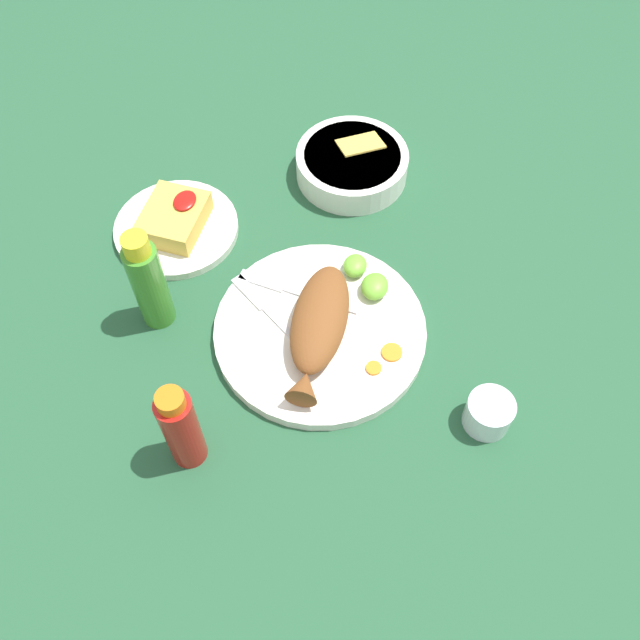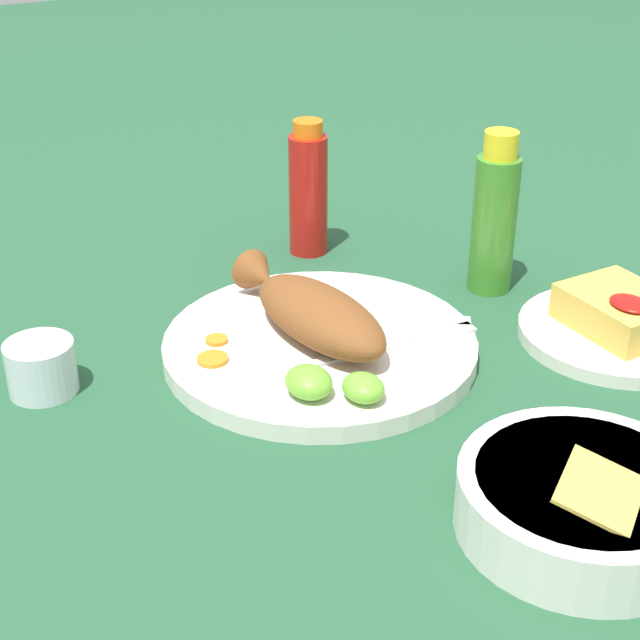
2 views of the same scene
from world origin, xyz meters
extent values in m
plane|color=#235133|center=(0.00, 0.00, 0.00)|extent=(4.00, 4.00, 0.00)
cylinder|color=white|center=(0.00, 0.00, 0.01)|extent=(0.30, 0.30, 0.02)
ellipsoid|color=brown|center=(0.00, 0.00, 0.04)|extent=(0.19, 0.09, 0.05)
cone|color=brown|center=(-0.11, -0.01, 0.04)|extent=(0.04, 0.05, 0.04)
cube|color=silver|center=(-0.02, 0.04, 0.02)|extent=(0.07, 0.10, 0.00)
cube|color=silver|center=(0.03, 0.12, 0.02)|extent=(0.05, 0.07, 0.00)
cube|color=silver|center=(0.05, 0.01, 0.02)|extent=(0.02, 0.12, 0.00)
cube|color=silver|center=(0.05, 0.10, 0.02)|extent=(0.02, 0.07, 0.00)
cylinder|color=orange|center=(-0.04, -0.09, 0.02)|extent=(0.02, 0.02, 0.00)
cylinder|color=orange|center=(-0.01, -0.11, 0.02)|extent=(0.03, 0.03, 0.00)
ellipsoid|color=#6BB233|center=(0.08, -0.06, 0.03)|extent=(0.05, 0.04, 0.03)
ellipsoid|color=#6BB233|center=(0.11, -0.02, 0.03)|extent=(0.04, 0.04, 0.02)
cylinder|color=#B21914|center=(-0.22, 0.11, 0.07)|extent=(0.05, 0.05, 0.14)
cylinder|color=orange|center=(-0.22, 0.11, 0.15)|extent=(0.03, 0.03, 0.02)
cylinder|color=#3D8428|center=(-0.04, 0.23, 0.07)|extent=(0.05, 0.05, 0.15)
cylinder|color=yellow|center=(-0.04, 0.23, 0.16)|extent=(0.04, 0.04, 0.03)
cylinder|color=silver|center=(-0.07, -0.25, 0.02)|extent=(0.06, 0.06, 0.05)
cylinder|color=white|center=(-0.07, -0.25, 0.01)|extent=(0.05, 0.05, 0.02)
cylinder|color=white|center=(0.12, 0.27, 0.01)|extent=(0.19, 0.19, 0.01)
cube|color=gold|center=(0.12, 0.27, 0.03)|extent=(0.11, 0.09, 0.04)
ellipsoid|color=#AD140F|center=(0.14, 0.26, 0.05)|extent=(0.04, 0.03, 0.01)
cylinder|color=white|center=(0.32, 0.04, 0.02)|extent=(0.18, 0.18, 0.05)
cylinder|color=olive|center=(0.32, 0.04, 0.04)|extent=(0.16, 0.16, 0.02)
cube|color=gold|center=(0.35, 0.04, 0.05)|extent=(0.11, 0.10, 0.02)
camera|label=1|loc=(-0.52, -0.15, 0.87)|focal=40.00mm
camera|label=2|loc=(0.71, -0.41, 0.48)|focal=55.00mm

